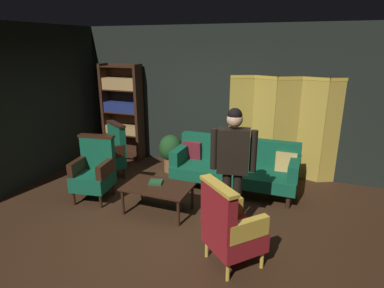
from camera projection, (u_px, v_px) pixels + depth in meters
name	position (u px, v px, depth m)	size (l,w,h in m)	color
ground_plane	(172.00, 223.00, 4.62)	(10.00, 10.00, 0.00)	#331E11
back_wall	(222.00, 99.00, 6.39)	(7.20, 0.10, 2.80)	black
side_wall_left	(32.00, 105.00, 5.77)	(0.10, 3.60, 2.80)	black
folding_screen	(286.00, 127.00, 5.94)	(2.12, 0.37, 1.90)	#B29338
bookshelf	(123.00, 109.00, 6.99)	(0.90, 0.32, 2.05)	black
velvet_couch	(235.00, 164.00, 5.59)	(2.12, 0.78, 0.88)	black
coffee_table	(158.00, 189.00, 4.84)	(1.00, 0.64, 0.42)	black
armchair_gilt_accent	(230.00, 227.00, 3.63)	(0.82, 0.82, 1.04)	gold
armchair_wing_left	(109.00, 153.00, 6.08)	(0.80, 0.80, 1.04)	black
armchair_wing_right	(94.00, 170.00, 5.23)	(0.66, 0.66, 1.04)	black
standing_figure	(233.00, 160.00, 4.14)	(0.58, 0.28, 1.70)	black
potted_plant	(171.00, 151.00, 6.38)	(0.46, 0.46, 0.75)	brown
book_green_cloth	(156.00, 182.00, 4.91)	(0.19, 0.17, 0.04)	#1E4C28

